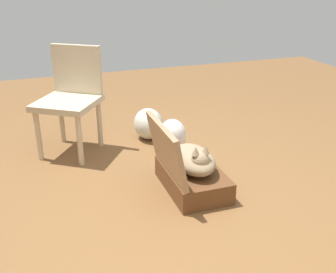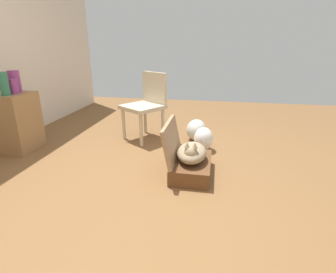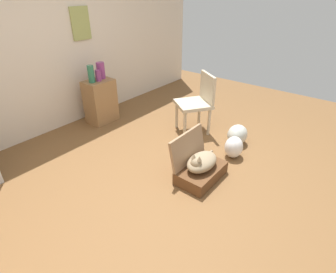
# 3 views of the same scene
# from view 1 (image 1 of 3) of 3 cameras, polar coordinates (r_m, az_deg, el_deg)

# --- Properties ---
(ground_plane) EXTENTS (7.68, 7.68, 0.00)m
(ground_plane) POSITION_cam_1_polar(r_m,az_deg,el_deg) (2.67, 0.26, -10.61)
(ground_plane) COLOR brown
(ground_plane) RESTS_ON ground
(suitcase_base) EXTENTS (0.60, 0.38, 0.15)m
(suitcase_base) POSITION_cam_1_polar(r_m,az_deg,el_deg) (2.90, 3.49, -6.01)
(suitcase_base) COLOR brown
(suitcase_base) RESTS_ON ground
(suitcase_lid) EXTENTS (0.60, 0.11, 0.38)m
(suitcase_lid) POSITION_cam_1_polar(r_m,az_deg,el_deg) (2.72, -0.26, -1.82)
(suitcase_lid) COLOR #9B7756
(suitcase_lid) RESTS_ON suitcase_base
(cat) EXTENTS (0.52, 0.28, 0.23)m
(cat) POSITION_cam_1_polar(r_m,az_deg,el_deg) (2.81, 3.65, -3.24)
(cat) COLOR #998466
(cat) RESTS_ON suitcase_base
(plastic_bag_white) EXTENTS (0.26, 0.23, 0.29)m
(plastic_bag_white) POSITION_cam_1_polar(r_m,az_deg,el_deg) (3.44, 0.65, 0.14)
(plastic_bag_white) COLOR white
(plastic_bag_white) RESTS_ON ground
(plastic_bag_clear) EXTENTS (0.32, 0.27, 0.28)m
(plastic_bag_clear) POSITION_cam_1_polar(r_m,az_deg,el_deg) (3.71, -2.77, 1.81)
(plastic_bag_clear) COLOR silver
(plastic_bag_clear) RESTS_ON ground
(chair) EXTENTS (0.65, 0.65, 0.88)m
(chair) POSITION_cam_1_polar(r_m,az_deg,el_deg) (3.46, -13.54, 5.66)
(chair) COLOR beige
(chair) RESTS_ON ground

